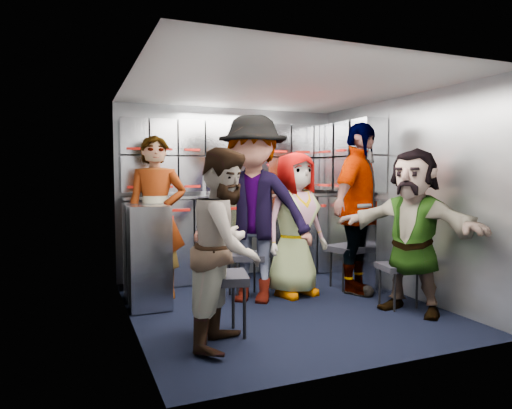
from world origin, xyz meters
name	(u,v)px	position (x,y,z in m)	size (l,w,h in m)	color
floor	(281,307)	(0.00, 0.00, 0.00)	(3.00, 3.00, 0.00)	black
wall_back	(230,192)	(0.00, 1.50, 1.05)	(2.80, 0.04, 2.10)	gray
wall_left	(130,202)	(-1.40, 0.00, 1.05)	(0.04, 3.00, 2.10)	gray
wall_right	(400,196)	(1.40, 0.00, 1.05)	(0.04, 3.00, 2.10)	gray
ceiling	(281,87)	(0.00, 0.00, 2.10)	(2.80, 3.00, 0.02)	silver
cart_bank_back	(236,238)	(0.00, 1.29, 0.49)	(2.68, 0.38, 0.99)	gray
cart_bank_left	(146,255)	(-1.19, 0.56, 0.49)	(0.38, 0.76, 0.99)	gray
counter	(236,196)	(0.00, 1.29, 1.01)	(2.68, 0.42, 0.03)	silver
locker_bank_back	(234,157)	(0.00, 1.35, 1.49)	(2.68, 0.28, 0.82)	gray
locker_bank_right	(351,157)	(1.25, 0.70, 1.49)	(0.28, 1.00, 0.82)	gray
right_cabinet	(355,240)	(1.25, 0.60, 0.50)	(0.28, 1.20, 1.00)	gray
coffee_niche	(246,159)	(0.18, 1.41, 1.47)	(0.46, 0.16, 0.84)	black
red_latch_strip	(242,208)	(0.00, 1.09, 0.88)	(2.60, 0.02, 0.03)	#A7120B
jump_seat_near_left	(220,281)	(-0.79, -0.54, 0.44)	(0.51, 0.49, 0.50)	black
jump_seat_mid_left	(246,258)	(-0.18, 0.47, 0.40)	(0.49, 0.48, 0.46)	black
jump_seat_center	(287,256)	(0.32, 0.52, 0.39)	(0.47, 0.46, 0.44)	black
jump_seat_mid_right	(349,250)	(1.01, 0.36, 0.43)	(0.49, 0.48, 0.48)	black
jump_seat_near_right	(398,269)	(1.05, -0.43, 0.37)	(0.41, 0.39, 0.42)	black
attendant_standing	(156,217)	(-1.05, 0.80, 0.84)	(0.61, 0.40, 1.68)	black
attendant_arc_a	(227,247)	(-0.79, -0.72, 0.74)	(0.72, 0.56, 1.48)	black
attendant_arc_b	(253,209)	(-0.18, 0.29, 0.93)	(1.21, 0.69, 1.87)	black
attendant_arc_c	(295,224)	(0.32, 0.34, 0.75)	(0.74, 0.48, 1.51)	black
attendant_arc_d	(359,208)	(1.01, 0.18, 0.92)	(1.08, 0.45, 1.84)	black
attendant_arc_e	(412,231)	(1.05, -0.61, 0.76)	(1.41, 0.45, 1.53)	black
bottle_left	(203,185)	(-0.42, 1.24, 1.15)	(0.07, 0.07, 0.24)	white
bottle_mid	(211,186)	(-0.33, 1.24, 1.14)	(0.06, 0.06, 0.23)	white
bottle_right	(256,184)	(0.24, 1.24, 1.16)	(0.07, 0.07, 0.25)	white
cup_left	(149,193)	(-1.05, 1.23, 1.08)	(0.07, 0.07, 0.09)	tan
cup_right	(283,190)	(0.61, 1.23, 1.08)	(0.08, 0.08, 0.10)	tan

